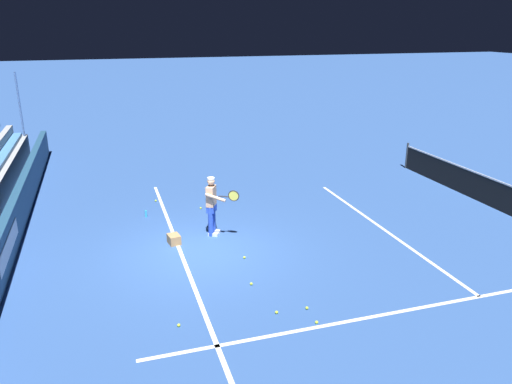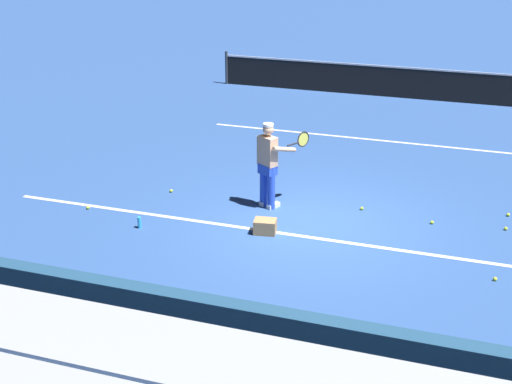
{
  "view_description": "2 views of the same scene",
  "coord_description": "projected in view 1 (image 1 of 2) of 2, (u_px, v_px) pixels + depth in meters",
  "views": [
    {
      "loc": [
        11.95,
        -2.19,
        5.78
      ],
      "look_at": [
        -0.59,
        1.74,
        1.33
      ],
      "focal_mm": 35.0,
      "sensor_mm": 36.0,
      "label": 1
    },
    {
      "loc": [
        2.82,
        -11.77,
        5.62
      ],
      "look_at": [
        -1.07,
        -0.21,
        0.63
      ],
      "focal_mm": 50.0,
      "sensor_mm": 36.0,
      "label": 2
    }
  ],
  "objects": [
    {
      "name": "tennis_ball_far_left",
      "position": [
        307.0,
        308.0,
        10.62
      ],
      "size": [
        0.07,
        0.07,
        0.07
      ],
      "primitive_type": "sphere",
      "color": "#CCE533",
      "rests_on": "ground"
    },
    {
      "name": "tennis_player",
      "position": [
        212.0,
        205.0,
        14.13
      ],
      "size": [
        0.91,
        0.87,
        1.71
      ],
      "color": "blue",
      "rests_on": "ground"
    },
    {
      "name": "tennis_ball_near_player",
      "position": [
        317.0,
        322.0,
        10.11
      ],
      "size": [
        0.07,
        0.07,
        0.07
      ],
      "primitive_type": "sphere",
      "color": "#CCE533",
      "rests_on": "ground"
    },
    {
      "name": "court_service_line_white",
      "position": [
        382.0,
        228.0,
        14.83
      ],
      "size": [
        8.22,
        0.1,
        0.01
      ],
      "primitive_type": "cube",
      "color": "white",
      "rests_on": "ground"
    },
    {
      "name": "court_baseline_white",
      "position": [
        182.0,
        255.0,
        13.13
      ],
      "size": [
        12.0,
        0.1,
        0.01
      ],
      "primitive_type": "cube",
      "color": "white",
      "rests_on": "ground"
    },
    {
      "name": "water_bottle",
      "position": [
        146.0,
        214.0,
        15.67
      ],
      "size": [
        0.07,
        0.07,
        0.22
      ],
      "primitive_type": "cylinder",
      "color": "#33B2E5",
      "rests_on": "ground"
    },
    {
      "name": "ground_plane",
      "position": [
        200.0,
        252.0,
        13.27
      ],
      "size": [
        160.0,
        160.0,
        0.0
      ],
      "primitive_type": "plane",
      "color": "#2D5193"
    },
    {
      "name": "back_wall_sponsor_board",
      "position": [
        0.0,
        258.0,
        11.74
      ],
      "size": [
        25.17,
        0.25,
        1.1
      ],
      "color": "navy",
      "rests_on": "ground"
    },
    {
      "name": "tennis_ball_far_right",
      "position": [
        251.0,
        284.0,
        11.6
      ],
      "size": [
        0.07,
        0.07,
        0.07
      ],
      "primitive_type": "sphere",
      "color": "#CCE533",
      "rests_on": "ground"
    },
    {
      "name": "tennis_ball_toward_net",
      "position": [
        179.0,
        325.0,
        10.01
      ],
      "size": [
        0.07,
        0.07,
        0.07
      ],
      "primitive_type": "sphere",
      "color": "#CCE533",
      "rests_on": "ground"
    },
    {
      "name": "tennis_ball_by_box",
      "position": [
        277.0,
        312.0,
        10.46
      ],
      "size": [
        0.07,
        0.07,
        0.07
      ],
      "primitive_type": "sphere",
      "color": "#CCE533",
      "rests_on": "ground"
    },
    {
      "name": "ball_box_cardboard",
      "position": [
        174.0,
        239.0,
        13.76
      ],
      "size": [
        0.44,
        0.36,
        0.26
      ],
      "primitive_type": "cube",
      "rotation": [
        0.0,
        0.0,
        0.16
      ],
      "color": "#A87F51",
      "rests_on": "ground"
    },
    {
      "name": "court_sideline_white",
      "position": [
        422.0,
        307.0,
        10.69
      ],
      "size": [
        0.1,
        12.0,
        0.01
      ],
      "primitive_type": "cube",
      "color": "white",
      "rests_on": "ground"
    },
    {
      "name": "tennis_ball_stray_back",
      "position": [
        244.0,
        257.0,
        12.91
      ],
      "size": [
        0.07,
        0.07,
        0.07
      ],
      "primitive_type": "sphere",
      "color": "#CCE533",
      "rests_on": "ground"
    },
    {
      "name": "tennis_ball_on_baseline",
      "position": [
        201.0,
        208.0,
        16.36
      ],
      "size": [
        0.07,
        0.07,
        0.07
      ],
      "primitive_type": "sphere",
      "color": "#CCE533",
      "rests_on": "ground"
    },
    {
      "name": "tennis_net",
      "position": [
        505.0,
        198.0,
        15.92
      ],
      "size": [
        11.09,
        0.09,
        1.07
      ],
      "color": "#33383D",
      "rests_on": "ground"
    },
    {
      "name": "tennis_ball_midcourt",
      "position": [
        156.0,
        201.0,
        17.05
      ],
      "size": [
        0.07,
        0.07,
        0.07
      ],
      "primitive_type": "sphere",
      "color": "#CCE533",
      "rests_on": "ground"
    }
  ]
}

